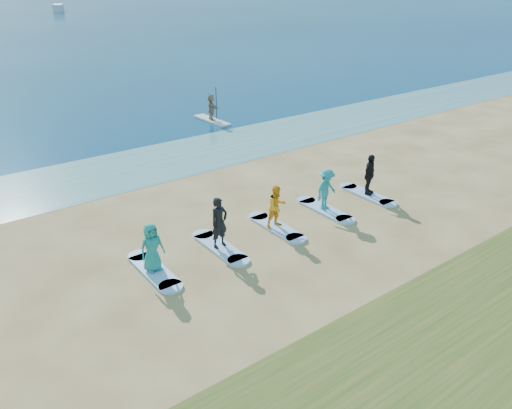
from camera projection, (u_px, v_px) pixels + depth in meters
ground at (266, 269)px, 15.06m from camera, size 600.00×600.00×0.00m
shallow_water at (125, 169)px, 22.68m from camera, size 600.00×600.00×0.00m
paddleboard at (212, 120)px, 30.04m from camera, size 0.78×3.02×0.12m
paddleboarder at (211, 107)px, 29.70m from camera, size 0.77×1.47×1.52m
boat_offshore_b at (59, 12)px, 114.40m from camera, size 3.86×5.82×1.71m
surfboard_0 at (154, 271)px, 14.89m from camera, size 0.70×2.20×0.09m
student_0 at (152, 247)px, 14.55m from camera, size 0.77×0.53×1.52m
surfboard_1 at (220, 247)px, 16.17m from camera, size 0.70×2.20×0.09m
student_1 at (219, 223)px, 15.79m from camera, size 0.66×0.48×1.70m
surfboard_2 at (276, 227)px, 17.45m from camera, size 0.70×2.20×0.09m
student_2 at (277, 206)px, 17.11m from camera, size 0.75×0.60×1.52m
surfboard_3 at (325, 210)px, 18.72m from camera, size 0.70×2.20×0.09m
student_3 at (326, 189)px, 18.37m from camera, size 1.11×0.75×1.58m
surfboard_4 at (367, 195)px, 20.00m from camera, size 0.70×2.20×0.09m
student_4 at (370, 175)px, 19.64m from camera, size 1.04×0.74×1.64m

